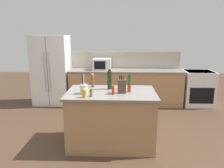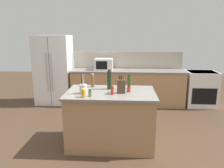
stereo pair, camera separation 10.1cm
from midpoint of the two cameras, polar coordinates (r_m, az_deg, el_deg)
ground_plane at (r=3.99m, az=0.42°, el=-15.17°), size 14.00×14.00×0.00m
back_counter_run at (r=5.88m, az=4.55°, el=-0.85°), size 3.00×0.66×0.94m
wall_backsplash at (r=6.06m, az=4.63°, el=6.29°), size 2.96×0.03×0.46m
kitchen_island at (r=3.79m, az=0.43°, el=-8.88°), size 1.48×0.94×0.94m
refrigerator at (r=6.13m, az=-14.46°, el=3.63°), size 0.93×0.75×1.84m
range_oven at (r=6.22m, az=22.52°, el=-1.10°), size 0.76×0.65×0.92m
microwave at (r=5.78m, az=-1.63°, el=5.19°), size 0.47×0.39×0.30m
knife_block at (r=3.54m, az=3.22°, el=-0.58°), size 0.14×0.11×0.29m
utensil_crock at (r=3.54m, az=-6.73°, el=-1.17°), size 0.12×0.12×0.32m
spice_jar_paprika at (r=3.64m, az=5.23°, el=-1.28°), size 0.06×0.06×0.11m
spice_jar_oregano at (r=3.37m, az=-4.90°, el=-2.38°), size 0.05×0.05×0.11m
honey_jar at (r=3.34m, az=-6.63°, el=-2.39°), size 0.07×0.07×0.13m
hot_sauce_bottle at (r=3.46m, az=0.90°, el=-1.59°), size 0.04×0.04×0.15m
salt_shaker at (r=3.79m, az=2.66°, el=-0.50°), size 0.05×0.05×0.13m
olive_oil_bottle at (r=3.82m, az=5.26°, el=0.46°), size 0.07×0.07×0.25m
pepper_grinder at (r=3.94m, az=-4.36°, el=0.88°), size 0.06×0.06×0.25m
wine_bottle at (r=3.77m, az=0.06°, el=1.10°), size 0.08×0.08×0.35m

